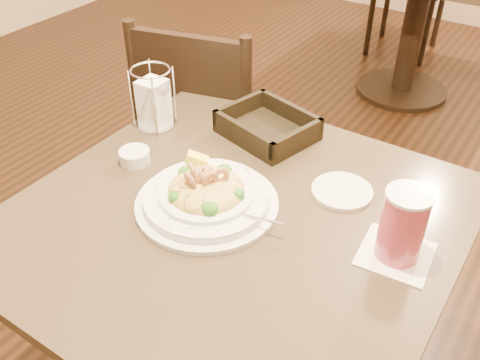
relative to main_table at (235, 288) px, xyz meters
The scene contains 9 objects.
main_table is the anchor object (origin of this frame).
background_table 2.20m from the main_table, 97.72° to the left, with size 0.93×0.93×0.74m.
dining_chair_near 0.70m from the main_table, 131.80° to the left, with size 0.51×0.51×0.93m.
pasta_bowl 0.27m from the main_table, behind, with size 0.35×0.31×0.10m.
drink_glass 0.46m from the main_table, 12.77° to the left, with size 0.15×0.15×0.15m.
bread_basket 0.42m from the main_table, 109.32° to the left, with size 0.26×0.23×0.06m.
napkin_caddy 0.53m from the main_table, 153.88° to the left, with size 0.10×0.10×0.17m.
side_plate 0.35m from the main_table, 51.19° to the left, with size 0.14×0.14×0.01m, color white.
butter_ramekin 0.40m from the main_table, behind, with size 0.07×0.07×0.03m, color white.
Camera 1 is at (0.49, -0.72, 1.49)m, focal length 40.00 mm.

